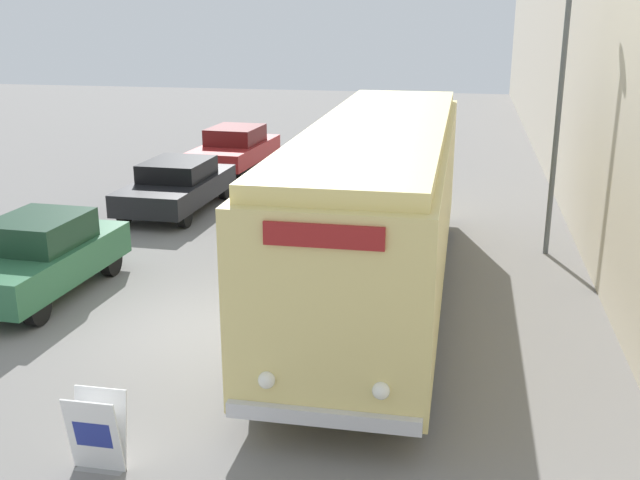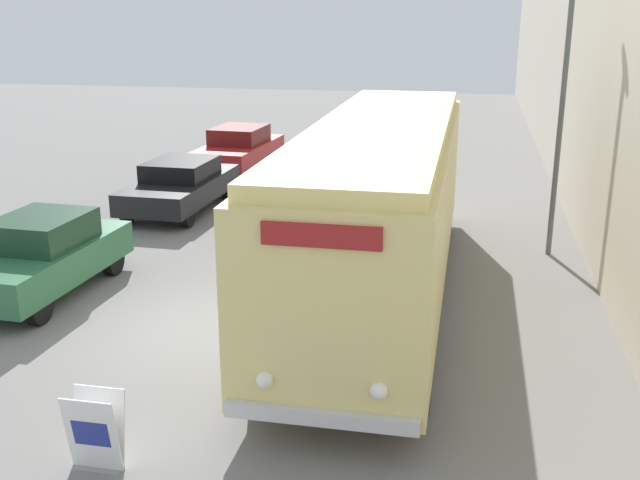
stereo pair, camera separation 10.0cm
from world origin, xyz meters
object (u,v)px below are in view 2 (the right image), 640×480
Objects in this scene: vintage_bus at (381,201)px; parked_car_far at (239,148)px; parked_car_near at (42,255)px; parked_car_mid at (180,185)px; streetlamp at (565,72)px; sign_board at (95,432)px.

parked_car_far is at bearing 119.80° from vintage_bus.
parked_car_near is 0.92× the size of parked_car_mid.
sign_board is at bearing -122.08° from streetlamp.
parked_car_mid is 0.98× the size of parked_car_far.
streetlamp is 1.38× the size of parked_car_far.
parked_car_mid is (-9.77, 2.05, -3.40)m from streetlamp.
vintage_bus reaches higher than sign_board.
parked_car_far is (-0.06, 5.63, 0.05)m from parked_car_mid.
parked_car_far is (-3.66, 17.52, 0.28)m from sign_board.
streetlamp is (6.17, 9.84, 3.63)m from sign_board.
parked_car_mid is at bearing 139.21° from vintage_bus.
parked_car_mid is (0.24, 6.63, -0.07)m from parked_car_near.
vintage_bus reaches higher than parked_car_near.
vintage_bus is 12.75m from parked_car_far.
parked_car_far is at bearing 101.80° from sign_board.
parked_car_near is at bearing -169.25° from vintage_bus.
streetlamp is 1.53× the size of parked_car_near.
sign_board is 17.90m from parked_car_far.
streetlamp reaches higher than parked_car_far.
parked_car_near reaches higher than parked_car_mid.
vintage_bus is 2.52× the size of parked_car_far.
streetlamp reaches higher than vintage_bus.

